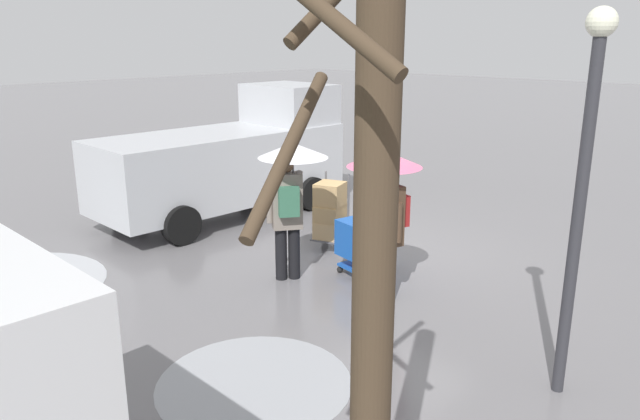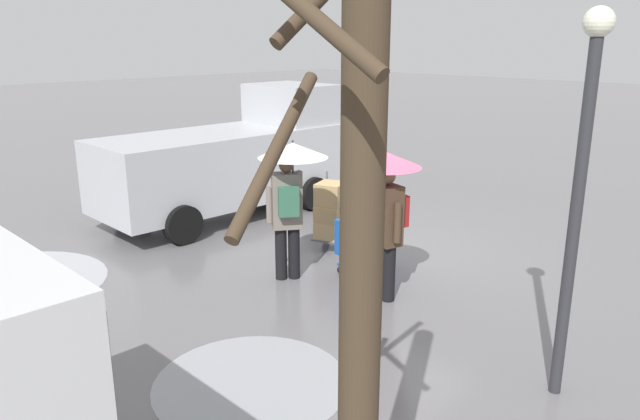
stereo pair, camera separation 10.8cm
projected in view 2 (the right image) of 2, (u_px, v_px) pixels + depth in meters
ground_plane at (388, 254)px, 10.42m from camera, size 90.00×90.00×0.00m
slush_patch_near_cluster at (7, 284)px, 9.15m from camera, size 2.89×2.89×0.01m
slush_patch_under_van at (251, 382)px, 6.54m from camera, size 2.11×2.11×0.01m
cargo_van_parked_right at (233, 158)px, 12.56m from camera, size 2.32×5.40×2.60m
shopping_cart_vendor at (364, 239)px, 9.44m from camera, size 0.71×0.91×1.04m
hand_dolly_boxes at (331, 212)px, 10.50m from camera, size 0.69×0.82×1.32m
pedestrian_pink_side at (385, 190)px, 8.29m from camera, size 1.04×1.04×2.15m
pedestrian_black_side at (290, 179)px, 8.95m from camera, size 1.04×1.04×2.15m
bare_tree_near at (356, 299)px, 3.35m from camera, size 1.14×1.08×4.19m
street_lamp at (581, 171)px, 5.73m from camera, size 0.28×0.28×3.86m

